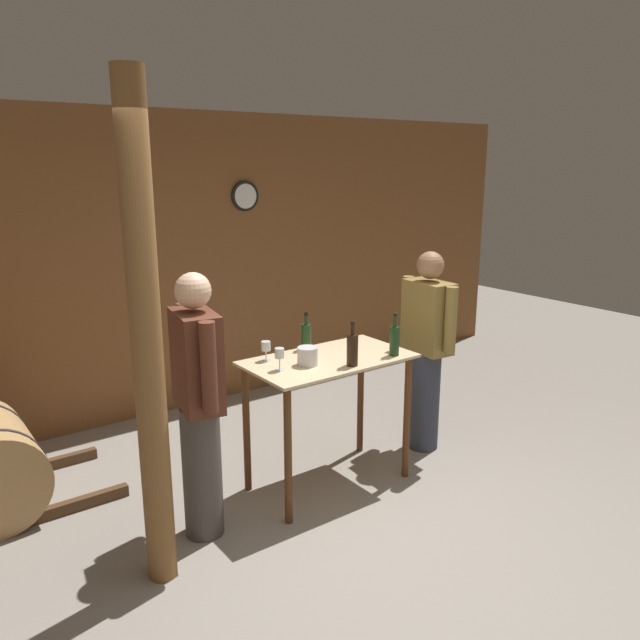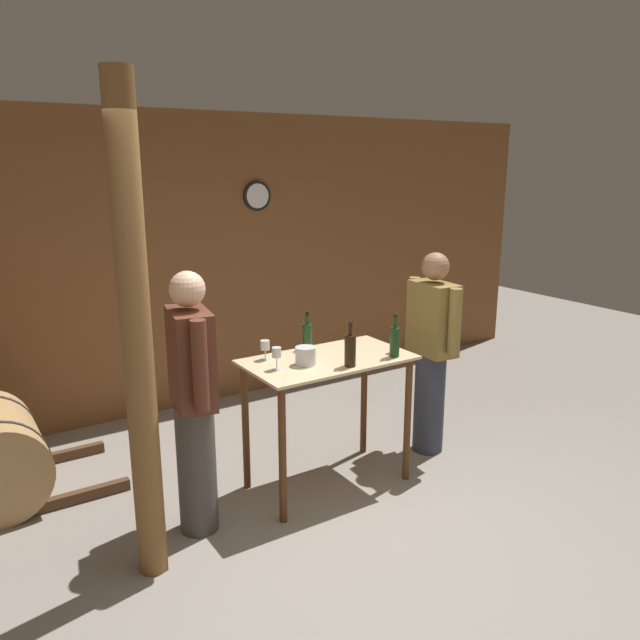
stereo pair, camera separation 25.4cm
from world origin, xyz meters
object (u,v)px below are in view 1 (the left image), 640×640
Objects in this scene: wine_bottle_center at (394,340)px; wine_glass_near_center at (266,347)px; wooden_post at (147,345)px; ice_bucket at (308,356)px; wine_bottle_left at (352,349)px; wine_glass_near_left at (280,354)px; person_visitor_with_scarf at (427,348)px; person_host at (199,402)px; wine_bottle_far_left at (306,336)px; wine_glass_near_right at (395,337)px.

wine_bottle_center is 0.89m from wine_glass_near_center.
wooden_post is 19.63× the size of ice_bucket.
wooden_post reaches higher than wine_glass_near_center.
wine_glass_near_left is (-0.44, 0.21, -0.01)m from wine_bottle_left.
person_visitor_with_scarf reaches higher than wine_bottle_center.
person_host is at bearing 172.66° from wine_bottle_center.
wine_bottle_left is at bearing -86.09° from wine_bottle_far_left.
ice_bucket is at bearing 170.89° from wine_glass_near_right.
wine_bottle_center reaches higher than wine_glass_near_left.
wooden_post reaches higher than person_host.
wine_glass_near_right reaches higher than ice_bucket.
wine_bottle_center is 0.65m from person_visitor_with_scarf.
person_host is (-0.59, -0.02, -0.18)m from wine_glass_near_left.
wine_bottle_left is 0.19× the size of person_visitor_with_scarf.
wine_bottle_far_left is 1.05m from person_host.
wine_glass_near_center is at bearing 125.52° from ice_bucket.
person_host is at bearing -177.74° from wine_glass_near_left.
person_host is (-1.41, 0.18, -0.19)m from wine_bottle_center.
wine_glass_near_left is 0.09× the size of person_visitor_with_scarf.
wooden_post is 1.89m from wine_glass_near_right.
wooden_post is at bearing -177.78° from wine_bottle_left.
wine_glass_near_left is 0.23m from wine_glass_near_center.
wooden_post is at bearing -175.88° from wine_glass_near_right.
wooden_post reaches higher than wine_glass_near_left.
person_visitor_with_scarf is (0.50, 0.15, -0.21)m from wine_glass_near_right.
wine_glass_near_right reaches higher than wine_glass_near_center.
person_host reaches higher than ice_bucket.
wine_glass_near_right is at bearing -22.39° from wine_glass_near_center.
ice_bucket is at bearing -54.48° from wine_glass_near_center.
wine_glass_near_left is at bearing 165.95° from wine_bottle_center.
wooden_post is 1.16m from wine_glass_near_center.
wooden_post is at bearing -173.04° from person_visitor_with_scarf.
person_host reaches higher than wine_bottle_left.
wine_bottle_left is at bearing -170.08° from wine_glass_near_right.
wine_bottle_left is 0.30m from ice_bucket.
wine_bottle_left is at bearing -179.66° from wine_bottle_center.
ice_bucket is 0.09× the size of person_visitor_with_scarf.
person_host is 1.03× the size of person_visitor_with_scarf.
person_host is at bearing -158.34° from wine_glass_near_center.
wine_glass_near_left is at bearing -98.82° from wine_glass_near_center.
person_visitor_with_scarf is (1.39, 0.03, -0.21)m from wine_glass_near_left.
wine_glass_near_left is at bearing -178.92° from person_visitor_with_scarf.
wine_bottle_left is at bearing -46.96° from wine_glass_near_center.
wine_bottle_far_left is at bearing 56.14° from ice_bucket.
ice_bucket is at bearing -177.84° from person_visitor_with_scarf.
wine_bottle_left is 1.06m from person_host.
wine_bottle_left reaches higher than wine_bottle_far_left.
wine_glass_near_right is at bearing 9.92° from wine_bottle_left.
wine_bottle_left and wine_bottle_center have the same top height.
wine_glass_near_center is 0.98× the size of ice_bucket.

